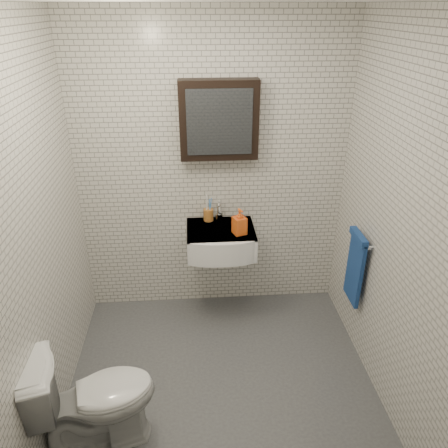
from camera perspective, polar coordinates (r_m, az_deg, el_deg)
name	(u,v)px	position (r m, az deg, el deg)	size (l,w,h in m)	color
ground	(221,378)	(3.44, -0.33, -19.44)	(2.20, 2.00, 0.01)	#45484C
room_shell	(221,197)	(2.59, -0.42, 3.57)	(2.22, 2.02, 2.51)	silver
washbasin	(221,241)	(3.56, -0.39, -2.28)	(0.55, 0.50, 0.20)	white
faucet	(219,213)	(3.66, -0.62, 1.42)	(0.06, 0.20, 0.15)	silver
mirror_cabinet	(219,120)	(3.40, -0.68, 13.40)	(0.60, 0.15, 0.60)	black
towel_rail	(356,265)	(3.46, 16.80, -5.12)	(0.09, 0.30, 0.58)	silver
toothbrush_cup	(208,214)	(3.67, -2.05, 1.29)	(0.10, 0.10, 0.23)	#AF6A2B
soap_bottle	(239,222)	(3.44, 2.04, 0.32)	(0.10, 0.10, 0.21)	orange
toilet	(94,398)	(2.93, -16.62, -20.94)	(0.41, 0.72, 0.74)	silver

